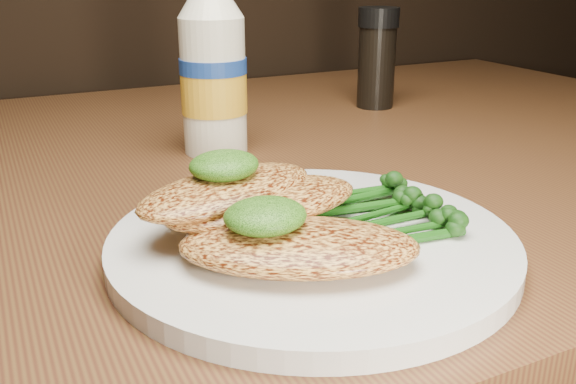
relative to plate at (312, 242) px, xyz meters
name	(u,v)px	position (x,y,z in m)	size (l,w,h in m)	color
plate	(312,242)	(0.00, 0.00, 0.00)	(0.28, 0.28, 0.01)	silver
chicken_front	(299,246)	(-0.03, -0.04, 0.02)	(0.15, 0.08, 0.02)	#EBA64A
chicken_mid	(263,202)	(-0.03, 0.02, 0.03)	(0.14, 0.07, 0.02)	#EBA64A
chicken_back	(228,191)	(-0.05, 0.03, 0.03)	(0.14, 0.07, 0.02)	#EBA64A
pesto_front	(265,216)	(-0.05, -0.02, 0.04)	(0.05, 0.05, 0.02)	#123708
pesto_back	(224,165)	(-0.05, 0.04, 0.05)	(0.05, 0.05, 0.02)	#123708
broccolini_bundle	(368,209)	(0.04, 0.00, 0.02)	(0.14, 0.11, 0.02)	#164C10
mayo_bottle	(213,60)	(0.02, 0.26, 0.09)	(0.07, 0.07, 0.19)	white
pepper_grinder	(377,58)	(0.29, 0.36, 0.06)	(0.05, 0.05, 0.13)	black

